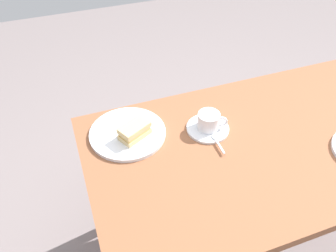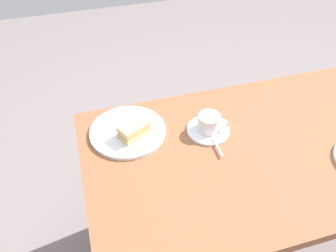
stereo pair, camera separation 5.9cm
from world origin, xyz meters
TOP-DOWN VIEW (x-y plane):
  - ground_plane at (0.00, 0.00)m, footprint 6.00×6.00m
  - dining_table at (0.00, 0.00)m, footprint 1.28×0.74m
  - sandwich_plate at (-0.45, 0.20)m, footprint 0.28×0.28m
  - sandwich_front at (-0.43, 0.17)m, footprint 0.13×0.11m
  - coffee_saucer at (-0.16, 0.13)m, footprint 0.16×0.16m
  - coffee_cup at (-0.16, 0.13)m, footprint 0.11×0.08m
  - spoon at (-0.16, 0.05)m, footprint 0.02×0.10m

SIDE VIEW (x-z plane):
  - ground_plane at x=0.00m, z-range 0.00..0.00m
  - dining_table at x=0.00m, z-range 0.28..1.00m
  - coffee_saucer at x=-0.16m, z-range 0.72..0.73m
  - sandwich_plate at x=-0.45m, z-range 0.72..0.73m
  - spoon at x=-0.16m, z-range 0.73..0.73m
  - sandwich_front at x=-0.43m, z-range 0.73..0.78m
  - coffee_cup at x=-0.16m, z-range 0.73..0.80m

